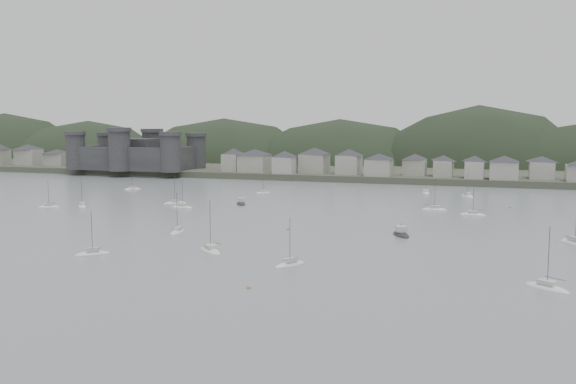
% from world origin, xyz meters
% --- Properties ---
extents(ground, '(900.00, 900.00, 0.00)m').
position_xyz_m(ground, '(0.00, 0.00, 0.00)').
color(ground, slate).
rests_on(ground, ground).
extents(far_shore_land, '(900.00, 250.00, 3.00)m').
position_xyz_m(far_shore_land, '(0.00, 295.00, 1.50)').
color(far_shore_land, '#383D2D').
rests_on(far_shore_land, ground).
extents(forested_ridge, '(851.55, 103.94, 102.57)m').
position_xyz_m(forested_ridge, '(4.83, 269.40, -11.28)').
color(forested_ridge, black).
rests_on(forested_ridge, ground).
extents(castle, '(66.00, 43.00, 20.00)m').
position_xyz_m(castle, '(-120.00, 179.80, 10.96)').
color(castle, '#2E2E30').
rests_on(castle, far_shore_land).
extents(waterfront_town, '(451.48, 28.46, 12.92)m').
position_xyz_m(waterfront_town, '(50.59, 183.34, 8.66)').
color(waterfront_town, gray).
rests_on(waterfront_town, far_shore_land).
extents(moored_fleet, '(211.26, 147.71, 12.92)m').
position_xyz_m(moored_fleet, '(12.03, 62.77, 0.18)').
color(moored_fleet, white).
rests_on(moored_fleet, ground).
extents(motor_launch_near, '(6.61, 9.19, 4.06)m').
position_xyz_m(motor_launch_near, '(40.36, 42.99, 0.28)').
color(motor_launch_near, black).
rests_on(motor_launch_near, ground).
extents(motor_launch_far, '(6.23, 8.47, 3.92)m').
position_xyz_m(motor_launch_far, '(-20.21, 84.87, 0.29)').
color(motor_launch_far, black).
rests_on(motor_launch_far, ground).
extents(mooring_buoys, '(177.08, 127.79, 0.70)m').
position_xyz_m(mooring_buoys, '(-0.92, 49.50, 0.15)').
color(mooring_buoys, '#C87A42').
rests_on(mooring_buoys, ground).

